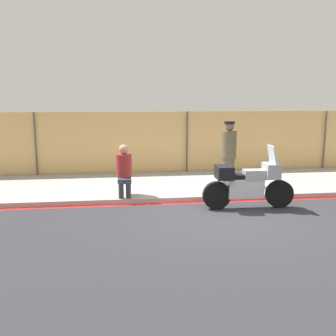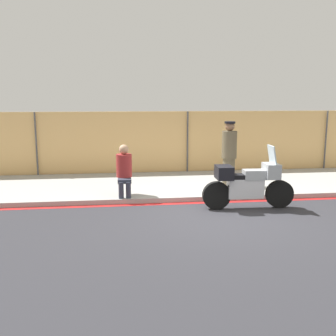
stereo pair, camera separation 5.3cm
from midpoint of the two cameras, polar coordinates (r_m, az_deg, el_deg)
ground_plane at (r=8.80m, az=7.70°, el=-6.71°), size 120.00×120.00×0.00m
sidewalk at (r=11.44m, az=4.07°, el=-2.34°), size 35.68×3.40×0.12m
curb_paint_stripe at (r=9.75m, az=6.14°, el=-4.96°), size 35.68×0.18×0.01m
storefront_fence at (r=13.01m, az=2.57°, el=3.62°), size 33.90×0.17×2.10m
motorcycle at (r=9.24m, az=11.34°, el=-2.19°), size 2.15×0.53×1.47m
officer_standing at (r=11.07m, az=8.68°, el=2.21°), size 0.41×0.41×1.77m
person_seated_on_curb at (r=9.84m, az=-6.55°, el=0.05°), size 0.39×0.66×1.27m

